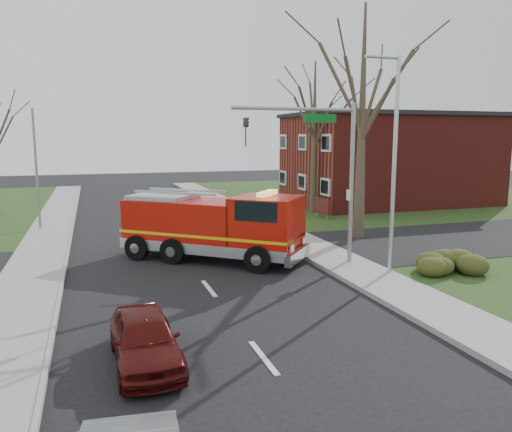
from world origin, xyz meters
name	(u,v)px	position (x,y,z in m)	size (l,w,h in m)	color
ground	(209,289)	(0.00, 0.00, 0.00)	(120.00, 120.00, 0.00)	black
sidewalk_right	(361,272)	(6.20, 0.00, 0.07)	(2.40, 80.00, 0.15)	gray
sidewalk_left	(21,305)	(-6.20, 0.00, 0.07)	(2.40, 80.00, 0.15)	gray
brick_building	(389,159)	(19.00, 18.00, 3.66)	(15.40, 10.40, 7.25)	maroon
health_center_sign	(322,206)	(10.50, 12.50, 0.88)	(0.12, 2.00, 1.40)	#531613
hedge_corner	(436,260)	(9.00, -1.00, 0.58)	(2.80, 2.00, 0.90)	#2D3714
bare_tree_near	(363,97)	(9.50, 6.00, 7.41)	(6.00, 6.00, 12.00)	#403326
bare_tree_far	(314,121)	(11.00, 15.00, 6.49)	(5.25, 5.25, 10.50)	#403326
traffic_signal_mast	(324,154)	(5.21, 1.50, 4.71)	(5.29, 0.18, 6.80)	gray
streetlight_pole	(393,160)	(7.14, -0.50, 4.55)	(1.48, 0.16, 8.40)	#B7BABF
utility_pole_far	(36,171)	(-6.80, 14.00, 3.50)	(0.14, 0.14, 7.00)	gray
fire_engine	(215,228)	(1.23, 4.13, 1.44)	(7.75, 7.10, 3.18)	#B11208
parked_car_maroon	(145,339)	(-2.80, -5.42, 0.64)	(1.51, 3.76, 1.28)	#470D0B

